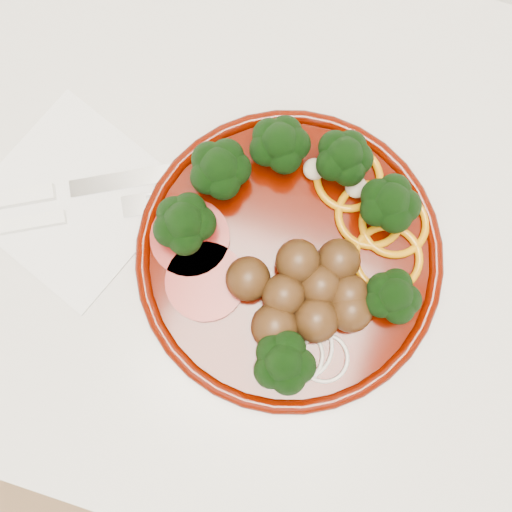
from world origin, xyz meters
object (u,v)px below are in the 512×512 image
(plate, at_px, (296,251))
(napkin, at_px, (75,199))
(knife, at_px, (48,193))
(fork, at_px, (49,220))

(plate, xyz_separation_m, napkin, (-0.22, -0.01, -0.02))
(knife, height_order, fork, knife)
(napkin, relative_size, fork, 0.96)
(plate, height_order, napkin, plate)
(knife, bearing_deg, fork, -97.00)
(napkin, distance_m, fork, 0.03)
(knife, distance_m, fork, 0.03)
(napkin, xyz_separation_m, knife, (-0.02, -0.00, 0.01))
(plate, height_order, knife, plate)
(napkin, distance_m, knife, 0.03)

